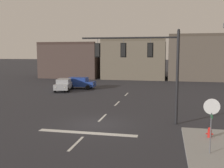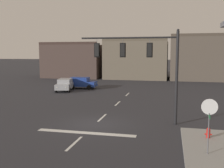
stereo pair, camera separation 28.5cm
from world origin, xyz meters
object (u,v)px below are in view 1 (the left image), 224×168
object	(u,v)px
car_lot_middle	(64,85)
car_lot_nearside	(79,83)
signal_mast_near_side	(145,59)
fire_hydrant	(209,134)
stop_sign	(212,113)

from	to	relation	value
car_lot_middle	car_lot_nearside	bearing A→B (deg)	63.58
signal_mast_near_side	car_lot_nearside	size ratio (longest dim) A/B	1.54
signal_mast_near_side	fire_hydrant	distance (m)	6.56
stop_sign	fire_hydrant	xyz separation A→B (m)	(0.35, 2.54, -1.82)
signal_mast_near_side	fire_hydrant	xyz separation A→B (m)	(4.00, -3.00, -4.25)
car_lot_middle	fire_hydrant	world-z (taller)	car_lot_middle
stop_sign	car_lot_nearside	size ratio (longest dim) A/B	0.63
signal_mast_near_side	car_lot_nearside	world-z (taller)	signal_mast_near_side
stop_sign	car_lot_middle	size ratio (longest dim) A/B	0.61
signal_mast_near_side	stop_sign	xyz separation A→B (m)	(3.65, -5.54, -2.43)
car_lot_nearside	stop_sign	bearing A→B (deg)	-57.02
signal_mast_near_side	car_lot_nearside	bearing A→B (deg)	122.84
fire_hydrant	signal_mast_near_side	bearing A→B (deg)	143.13
car_lot_nearside	signal_mast_near_side	bearing A→B (deg)	-57.16
stop_sign	fire_hydrant	world-z (taller)	stop_sign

